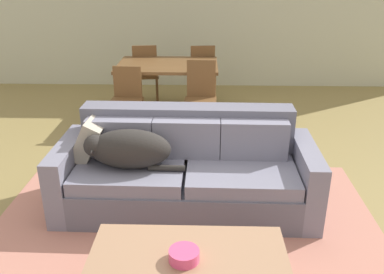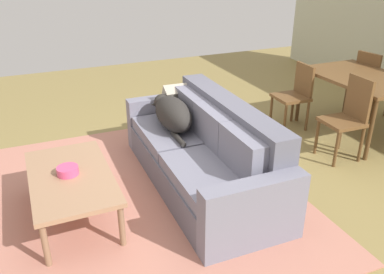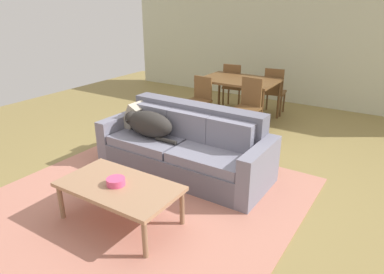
% 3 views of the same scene
% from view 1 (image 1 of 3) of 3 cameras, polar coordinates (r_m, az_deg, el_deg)
% --- Properties ---
extents(ground_plane, '(10.00, 10.00, 0.00)m').
position_cam_1_polar(ground_plane, '(3.91, -0.14, -8.88)').
color(ground_plane, olive).
extents(back_partition, '(8.00, 0.12, 2.70)m').
position_cam_1_polar(back_partition, '(7.35, 0.84, 17.45)').
color(back_partition, beige).
rests_on(back_partition, ground).
extents(area_rug, '(3.30, 3.34, 0.01)m').
position_cam_1_polar(area_rug, '(3.18, -1.46, -17.44)').
color(area_rug, tan).
rests_on(area_rug, ground).
extents(couch, '(2.26, 0.92, 0.86)m').
position_cam_1_polar(couch, '(3.73, -0.79, -4.69)').
color(couch, slate).
rests_on(couch, ground).
extents(dog_on_left_cushion, '(0.85, 0.33, 0.34)m').
position_cam_1_polar(dog_on_left_cushion, '(3.52, -8.86, -1.62)').
color(dog_on_left_cushion, '#2A2724').
rests_on(dog_on_left_cushion, couch).
extents(throw_pillow_by_left_arm, '(0.31, 0.38, 0.40)m').
position_cam_1_polar(throw_pillow_by_left_arm, '(3.80, -13.84, -0.23)').
color(throw_pillow_by_left_arm, '#A89F8C').
rests_on(throw_pillow_by_left_arm, couch).
extents(coffee_table, '(1.21, 0.68, 0.43)m').
position_cam_1_polar(coffee_table, '(2.61, -0.55, -17.10)').
color(coffee_table, '#A67C5A').
rests_on(coffee_table, ground).
extents(bowl_on_coffee_table, '(0.18, 0.18, 0.07)m').
position_cam_1_polar(bowl_on_coffee_table, '(2.55, -1.10, -15.95)').
color(bowl_on_coffee_table, '#EA4C7F').
rests_on(bowl_on_coffee_table, coffee_table).
extents(dining_table, '(1.37, 0.96, 0.77)m').
position_cam_1_polar(dining_table, '(5.80, -3.36, 9.38)').
color(dining_table, brown).
rests_on(dining_table, ground).
extents(dining_chair_near_left, '(0.42, 0.42, 0.85)m').
position_cam_1_polar(dining_chair_near_left, '(5.33, -8.99, 5.41)').
color(dining_chair_near_left, brown).
rests_on(dining_chair_near_left, ground).
extents(dining_chair_near_right, '(0.42, 0.42, 0.94)m').
position_cam_1_polar(dining_chair_near_right, '(5.24, 1.19, 5.81)').
color(dining_chair_near_right, brown).
rests_on(dining_chair_near_right, ground).
extents(dining_chair_far_left, '(0.45, 0.45, 0.93)m').
position_cam_1_polar(dining_chair_far_left, '(6.44, -6.43, 8.92)').
color(dining_chair_far_left, brown).
rests_on(dining_chair_far_left, ground).
extents(dining_chair_far_right, '(0.45, 0.45, 0.92)m').
position_cam_1_polar(dining_chair_far_right, '(6.43, 1.34, 8.96)').
color(dining_chair_far_right, brown).
rests_on(dining_chair_far_right, ground).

